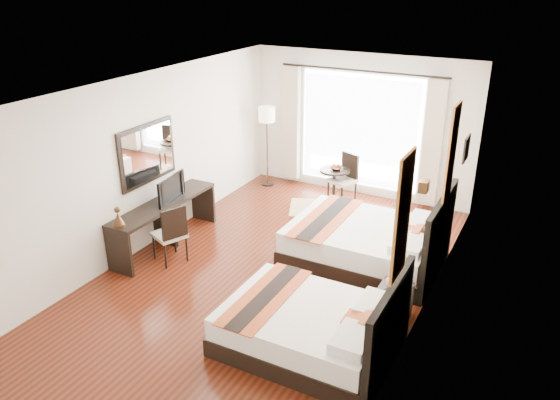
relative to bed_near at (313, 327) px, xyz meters
The scene contains 29 objects.
floor 1.78m from the bed_near, 137.47° to the left, with size 4.50×7.50×0.01m, color #351509.
ceiling 3.05m from the bed_near, 137.47° to the left, with size 4.50×7.50×0.02m, color white.
wall_headboard 1.88m from the bed_near, 51.16° to the left, with size 0.01×7.50×2.80m, color silver.
wall_desk 3.89m from the bed_near, 161.48° to the left, with size 0.01×7.50×2.80m, color silver.
wall_window 5.21m from the bed_near, 104.68° to the left, with size 4.50×0.01×2.80m, color silver.
wall_entry 3.07m from the bed_near, 116.76° to the right, with size 4.50×0.01×2.80m, color silver.
window_glass 5.18m from the bed_near, 104.72° to the left, with size 2.40×0.02×2.20m, color white.
sheer_curtain 5.12m from the bed_near, 104.90° to the left, with size 2.30×0.02×2.10m, color white.
drape_left 5.63m from the bed_near, 119.66° to the left, with size 0.35×0.14×2.35m, color #BBAA91.
drape_right 4.92m from the bed_near, 88.11° to the left, with size 0.35×0.14×2.35m, color #BBAA91.
art_panel_near 1.90m from the bed_near, ahead, with size 0.03×0.50×1.35m, color maroon.
art_panel_far 3.00m from the bed_near, 67.98° to the left, with size 0.03×0.50×1.35m, color maroon.
wall_sconce 2.11m from the bed_near, 48.36° to the left, with size 0.10×0.14×0.14m, color #402817.
mirror_frame 3.95m from the bed_near, 159.63° to the left, with size 0.04×1.25×0.95m, color black.
mirror_glass 3.93m from the bed_near, 159.49° to the left, with size 0.01×1.12×0.82m, color white.
bed_near is the anchor object (origin of this frame).
bed_far 2.32m from the bed_near, 93.07° to the left, with size 2.28×1.78×1.29m.
nightstand 1.22m from the bed_near, 56.26° to the left, with size 0.40×0.49×0.48m, color black.
table_lamp 1.39m from the bed_near, 59.07° to the left, with size 0.22×0.22×0.35m.
vase 1.08m from the bed_near, 51.38° to the left, with size 0.14×0.14×0.14m, color black.
console_desk 3.53m from the bed_near, 158.33° to the left, with size 0.50×2.20×0.76m, color black.
television 3.62m from the bed_near, 156.52° to the left, with size 0.75×0.10×0.43m, color black.
bronze_figurine 3.35m from the bed_near, behind, with size 0.18×0.18×0.27m, color #402817, non-canonical shape.
desk_chair 3.00m from the bed_near, 162.40° to the left, with size 0.58×0.58×0.95m.
floor_lamp 5.54m from the bed_near, 124.94° to the left, with size 0.34×0.34×1.67m.
side_table 4.55m from the bed_near, 109.62° to the left, with size 0.58×0.58×0.67m, color black.
fruit_bowl 4.53m from the bed_near, 109.23° to the left, with size 0.22×0.22×0.05m, color #412B17.
window_chair 4.57m from the bed_near, 107.49° to the left, with size 0.58×0.58×0.96m.
jute_rug 4.17m from the bed_near, 112.16° to the left, with size 1.24×0.85×0.01m, color tan.
Camera 1 is at (3.46, -6.13, 4.26)m, focal length 35.00 mm.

